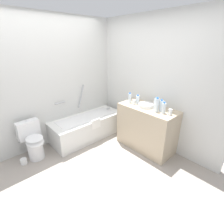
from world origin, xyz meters
TOP-DOWN VIEW (x-y plane):
  - ground_plane at (0.00, 0.00)m, footprint 4.08×4.08m
  - wall_back_tiled at (0.00, 1.35)m, footprint 3.48×0.10m
  - wall_right_mirror at (1.59, 0.00)m, footprint 0.10×3.00m
  - bathtub at (0.64, 0.97)m, footprint 1.62×0.66m
  - toilet at (-0.53, 1.01)m, footprint 0.39×0.50m
  - vanity_counter at (1.27, -0.18)m, footprint 0.53×1.13m
  - sink_basin at (1.26, -0.13)m, footprint 0.28×0.28m
  - sink_faucet at (1.43, -0.13)m, footprint 0.13×0.15m
  - water_bottle_0 at (1.24, -0.52)m, footprint 0.07×0.07m
  - water_bottle_1 at (1.22, 0.25)m, footprint 0.06×0.06m
  - water_bottle_2 at (1.27, 0.09)m, footprint 0.07×0.07m
  - water_bottle_3 at (1.21, -0.40)m, footprint 0.07×0.07m
  - water_bottle_4 at (1.28, -0.32)m, footprint 0.07×0.07m
  - water_bottle_5 at (1.27, -0.44)m, footprint 0.07×0.07m
  - drinking_glass_0 at (1.25, -0.64)m, footprint 0.06×0.06m
  - drinking_glass_1 at (1.19, 0.11)m, footprint 0.06×0.06m
  - toilet_paper_roll at (-0.76, 0.96)m, footprint 0.11×0.11m

SIDE VIEW (x-z plane):
  - ground_plane at x=0.00m, z-range 0.00..0.00m
  - toilet_paper_roll at x=-0.76m, z-range 0.00..0.10m
  - bathtub at x=0.64m, z-range -0.31..0.83m
  - toilet at x=-0.53m, z-range -0.01..0.71m
  - vanity_counter at x=1.27m, z-range 0.00..0.88m
  - sink_faucet at x=1.43m, z-range 0.88..0.95m
  - sink_basin at x=1.26m, z-range 0.88..0.95m
  - drinking_glass_1 at x=1.19m, z-range 0.88..0.98m
  - drinking_glass_0 at x=1.25m, z-range 0.88..0.99m
  - water_bottle_2 at x=1.27m, z-range 0.88..1.07m
  - water_bottle_0 at x=1.24m, z-range 0.88..1.08m
  - water_bottle_1 at x=1.22m, z-range 0.88..1.08m
  - water_bottle_4 at x=1.28m, z-range 0.88..1.10m
  - water_bottle_5 at x=1.27m, z-range 0.88..1.10m
  - water_bottle_3 at x=1.21m, z-range 0.88..1.14m
  - wall_back_tiled at x=0.00m, z-range 0.00..2.53m
  - wall_right_mirror at x=1.59m, z-range 0.00..2.53m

